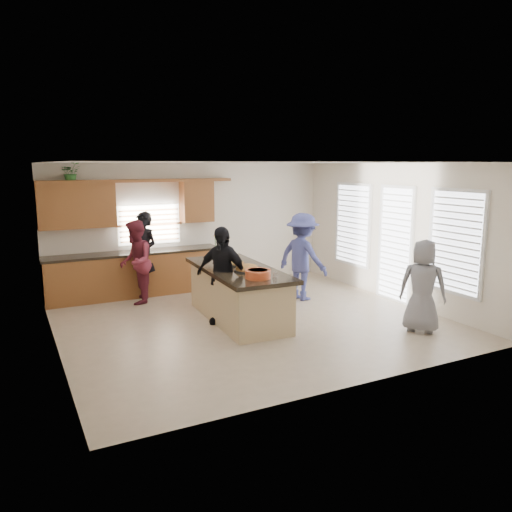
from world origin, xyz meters
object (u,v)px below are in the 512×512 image
woman_right_front (423,286)px  island (238,295)px  salad_bowl (258,274)px  woman_left_back (145,254)px  woman_right_back (302,257)px  woman_left_front (222,276)px  woman_left_mid (136,262)px

woman_right_front → island: bearing=10.9°
salad_bowl → woman_left_back: 3.46m
woman_left_back → woman_right_back: size_ratio=1.00×
woman_right_back → woman_right_front: (0.70, -2.63, -0.12)m
woman_left_back → woman_right_back: (2.82, -1.77, -0.00)m
woman_right_back → woman_right_front: size_ratio=1.15×
woman_left_front → woman_right_front: 3.39m
woman_left_back → woman_left_front: size_ratio=1.04×
woman_left_front → island: bearing=67.6°
salad_bowl → woman_right_front: (2.52, -1.09, -0.25)m
woman_left_front → salad_bowl: bearing=-15.5°
salad_bowl → woman_right_back: 2.38m
island → woman_left_front: size_ratio=1.59×
woman_left_back → woman_left_front: (0.71, -2.50, -0.04)m
woman_right_front → woman_left_mid: bearing=4.4°
woman_left_mid → woman_right_front: bearing=61.0°
woman_left_front → woman_right_back: (2.11, 0.73, 0.03)m
woman_left_front → woman_right_front: (2.81, -1.90, -0.08)m
woman_left_mid → woman_left_front: woman_left_front is taller
island → woman_right_back: bearing=22.9°
salad_bowl → woman_right_front: woman_right_front is taller
salad_bowl → woman_left_front: size_ratio=0.24×
island → woman_right_back: size_ratio=1.53×
woman_left_mid → woman_right_back: bearing=84.5°
island → woman_left_back: size_ratio=1.53×
woman_left_back → woman_left_mid: bearing=-58.6°
island → woman_left_front: bearing=-164.5°
woman_left_mid → woman_left_front: (1.02, -1.99, 0.02)m
salad_bowl → woman_right_back: (1.81, 1.54, -0.13)m
woman_left_back → woman_right_front: size_ratio=1.15×
woman_left_front → woman_right_front: woman_left_front is taller
woman_right_back → island: bearing=89.6°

